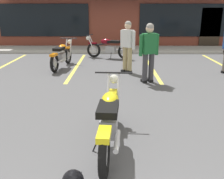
% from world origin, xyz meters
% --- Properties ---
extents(ground_plane, '(80.00, 80.00, 0.00)m').
position_xyz_m(ground_plane, '(0.00, 3.84, 0.00)').
color(ground_plane, '#515154').
extents(sidewalk_kerb, '(22.00, 1.80, 0.14)m').
position_xyz_m(sidewalk_kerb, '(0.00, 11.90, 0.07)').
color(sidewalk_kerb, '#A8A59E').
rests_on(sidewalk_kerb, ground_plane).
extents(brick_storefront_building, '(18.95, 6.41, 3.46)m').
position_xyz_m(brick_storefront_building, '(0.00, 15.90, 1.73)').
color(brick_storefront_building, brown).
rests_on(brick_storefront_building, ground_plane).
extents(painted_stall_lines, '(13.85, 4.80, 0.01)m').
position_xyz_m(painted_stall_lines, '(-0.00, 8.30, 0.00)').
color(painted_stall_lines, '#DBCC4C').
rests_on(painted_stall_lines, ground_plane).
extents(motorcycle_foreground_classic, '(0.66, 2.11, 0.98)m').
position_xyz_m(motorcycle_foreground_classic, '(-0.04, 2.53, 0.46)').
color(motorcycle_foreground_classic, black).
rests_on(motorcycle_foreground_classic, ground_plane).
extents(motorcycle_black_cruiser, '(2.03, 1.01, 0.98)m').
position_xyz_m(motorcycle_black_cruiser, '(-0.23, 9.87, 0.46)').
color(motorcycle_black_cruiser, black).
rests_on(motorcycle_black_cruiser, ground_plane).
extents(motorcycle_blue_standard, '(0.72, 2.10, 0.98)m').
position_xyz_m(motorcycle_blue_standard, '(-1.86, 8.01, 0.46)').
color(motorcycle_blue_standard, black).
rests_on(motorcycle_blue_standard, ground_plane).
extents(person_in_black_shirt, '(0.60, 0.37, 1.68)m').
position_xyz_m(person_in_black_shirt, '(0.99, 6.12, 0.95)').
color(person_in_black_shirt, black).
rests_on(person_in_black_shirt, ground_plane).
extents(person_by_back_row, '(0.51, 0.48, 1.68)m').
position_xyz_m(person_by_back_row, '(0.46, 7.39, 0.95)').
color(person_by_back_row, black).
rests_on(person_by_back_row, ground_plane).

